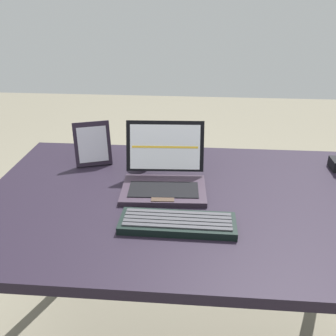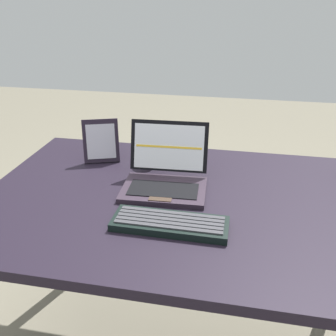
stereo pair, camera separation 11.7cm
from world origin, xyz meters
The scene contains 5 objects.
desk centered at (0.00, 0.00, 0.65)m, with size 1.31×0.84×0.73m.
laptop_front centered at (-0.08, 0.06, 0.77)m, with size 0.28×0.25×0.20m.
external_keyboard centered at (-0.03, -0.16, 0.74)m, with size 0.32×0.11×0.03m.
photo_frame centered at (-0.36, 0.22, 0.81)m, with size 0.14×0.09×0.16m.
coffee_mug centered at (-0.17, 0.24, 0.77)m, with size 0.12×0.08×0.09m.
Camera 1 is at (0.02, -1.03, 1.32)m, focal length 40.07 mm.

